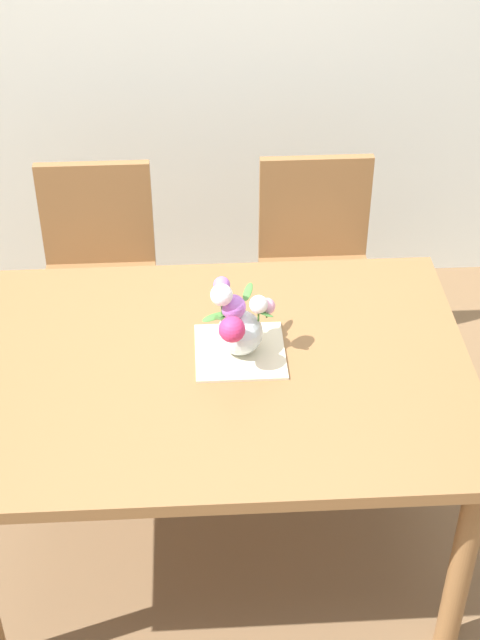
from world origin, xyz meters
name	(u,v)px	position (x,y,z in m)	size (l,w,h in m)	color
ground_plane	(219,535)	(0.00, 0.00, 0.00)	(12.00, 12.00, 0.00)	brown
dining_table	(215,388)	(0.00, 0.00, 0.66)	(1.49, 1.06, 0.75)	olive
chair_left	(99,267)	(-0.41, 0.87, 0.52)	(0.42, 0.42, 0.90)	olive
chair_right	(316,260)	(0.41, 0.87, 0.52)	(0.42, 0.42, 0.90)	olive
placemat	(240,351)	(0.08, 0.06, 0.75)	(0.26, 0.26, 0.01)	beige
flower_vase	(238,324)	(0.07, 0.04, 0.86)	(0.21, 0.25, 0.25)	silver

